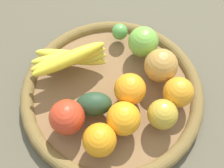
{
  "coord_description": "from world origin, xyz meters",
  "views": [
    {
      "loc": [
        0.29,
        -0.14,
        0.61
      ],
      "look_at": [
        0.0,
        0.0,
        0.06
      ],
      "focal_mm": 44.12,
      "sensor_mm": 36.0,
      "label": 1
    }
  ],
  "objects_px": {
    "avocado": "(94,104)",
    "apple_0": "(143,42)",
    "orange_1": "(130,89)",
    "apple_3": "(163,114)",
    "apple_2": "(67,117)",
    "orange_2": "(178,92)",
    "apple_1": "(161,65)",
    "banana_bunch": "(69,58)",
    "orange_0": "(100,140)",
    "lime_0": "(120,32)",
    "orange_3": "(124,119)"
  },
  "relations": [
    {
      "from": "avocado",
      "to": "apple_0",
      "type": "bearing_deg",
      "value": 118.67
    },
    {
      "from": "avocado",
      "to": "apple_0",
      "type": "relative_size",
      "value": 1.05
    },
    {
      "from": "apple_0",
      "to": "orange_1",
      "type": "bearing_deg",
      "value": -41.58
    },
    {
      "from": "apple_3",
      "to": "apple_2",
      "type": "bearing_deg",
      "value": -113.56
    },
    {
      "from": "orange_2",
      "to": "apple_1",
      "type": "xyz_separation_m",
      "value": [
        -0.08,
        -0.0,
        0.01
      ]
    },
    {
      "from": "banana_bunch",
      "to": "orange_0",
      "type": "distance_m",
      "value": 0.21
    },
    {
      "from": "apple_3",
      "to": "apple_1",
      "type": "bearing_deg",
      "value": 151.0
    },
    {
      "from": "lime_0",
      "to": "avocado",
      "type": "bearing_deg",
      "value": -41.85
    },
    {
      "from": "orange_0",
      "to": "apple_1",
      "type": "height_order",
      "value": "apple_1"
    },
    {
      "from": "banana_bunch",
      "to": "apple_2",
      "type": "xyz_separation_m",
      "value": [
        0.14,
        -0.06,
        0.0
      ]
    },
    {
      "from": "orange_0",
      "to": "apple_1",
      "type": "bearing_deg",
      "value": 115.89
    },
    {
      "from": "banana_bunch",
      "to": "avocado",
      "type": "height_order",
      "value": "banana_bunch"
    },
    {
      "from": "avocado",
      "to": "lime_0",
      "type": "height_order",
      "value": "avocado"
    },
    {
      "from": "apple_3",
      "to": "apple_1",
      "type": "height_order",
      "value": "apple_1"
    },
    {
      "from": "orange_2",
      "to": "apple_2",
      "type": "distance_m",
      "value": 0.25
    },
    {
      "from": "banana_bunch",
      "to": "avocado",
      "type": "distance_m",
      "value": 0.13
    },
    {
      "from": "apple_0",
      "to": "apple_3",
      "type": "bearing_deg",
      "value": -16.91
    },
    {
      "from": "apple_2",
      "to": "apple_0",
      "type": "bearing_deg",
      "value": 113.44
    },
    {
      "from": "apple_1",
      "to": "apple_3",
      "type": "bearing_deg",
      "value": -29.0
    },
    {
      "from": "banana_bunch",
      "to": "orange_1",
      "type": "distance_m",
      "value": 0.16
    },
    {
      "from": "apple_3",
      "to": "orange_3",
      "type": "bearing_deg",
      "value": -108.29
    },
    {
      "from": "orange_3",
      "to": "apple_2",
      "type": "height_order",
      "value": "apple_2"
    },
    {
      "from": "apple_0",
      "to": "lime_0",
      "type": "xyz_separation_m",
      "value": [
        -0.07,
        -0.03,
        -0.02
      ]
    },
    {
      "from": "apple_2",
      "to": "lime_0",
      "type": "height_order",
      "value": "apple_2"
    },
    {
      "from": "orange_0",
      "to": "orange_1",
      "type": "xyz_separation_m",
      "value": [
        -0.08,
        0.11,
        0.0
      ]
    },
    {
      "from": "orange_3",
      "to": "apple_3",
      "type": "distance_m",
      "value": 0.08
    },
    {
      "from": "apple_2",
      "to": "avocado",
      "type": "bearing_deg",
      "value": 97.04
    },
    {
      "from": "orange_0",
      "to": "avocado",
      "type": "bearing_deg",
      "value": 163.94
    },
    {
      "from": "orange_0",
      "to": "apple_2",
      "type": "xyz_separation_m",
      "value": [
        -0.07,
        -0.04,
        0.0
      ]
    },
    {
      "from": "orange_2",
      "to": "banana_bunch",
      "type": "distance_m",
      "value": 0.26
    },
    {
      "from": "banana_bunch",
      "to": "orange_2",
      "type": "bearing_deg",
      "value": 44.31
    },
    {
      "from": "orange_1",
      "to": "banana_bunch",
      "type": "bearing_deg",
      "value": -146.36
    },
    {
      "from": "orange_2",
      "to": "apple_0",
      "type": "height_order",
      "value": "apple_0"
    },
    {
      "from": "apple_1",
      "to": "lime_0",
      "type": "distance_m",
      "value": 0.15
    },
    {
      "from": "orange_3",
      "to": "apple_1",
      "type": "height_order",
      "value": "apple_1"
    },
    {
      "from": "orange_2",
      "to": "apple_1",
      "type": "relative_size",
      "value": 0.86
    },
    {
      "from": "orange_3",
      "to": "avocado",
      "type": "height_order",
      "value": "orange_3"
    },
    {
      "from": "orange_1",
      "to": "lime_0",
      "type": "relative_size",
      "value": 1.74
    },
    {
      "from": "banana_bunch",
      "to": "lime_0",
      "type": "distance_m",
      "value": 0.16
    },
    {
      "from": "banana_bunch",
      "to": "avocado",
      "type": "bearing_deg",
      "value": 2.15
    },
    {
      "from": "banana_bunch",
      "to": "orange_1",
      "type": "xyz_separation_m",
      "value": [
        0.14,
        0.09,
        -0.0
      ]
    },
    {
      "from": "apple_0",
      "to": "orange_0",
      "type": "bearing_deg",
      "value": -48.31
    },
    {
      "from": "apple_2",
      "to": "apple_1",
      "type": "distance_m",
      "value": 0.24
    },
    {
      "from": "apple_2",
      "to": "orange_1",
      "type": "distance_m",
      "value": 0.15
    },
    {
      "from": "orange_2",
      "to": "banana_bunch",
      "type": "bearing_deg",
      "value": -135.69
    },
    {
      "from": "orange_3",
      "to": "lime_0",
      "type": "xyz_separation_m",
      "value": [
        -0.23,
        0.11,
        -0.02
      ]
    },
    {
      "from": "lime_0",
      "to": "apple_0",
      "type": "bearing_deg",
      "value": 24.41
    },
    {
      "from": "orange_3",
      "to": "avocado",
      "type": "distance_m",
      "value": 0.08
    },
    {
      "from": "orange_1",
      "to": "lime_0",
      "type": "height_order",
      "value": "orange_1"
    },
    {
      "from": "orange_1",
      "to": "apple_3",
      "type": "distance_m",
      "value": 0.09
    }
  ]
}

